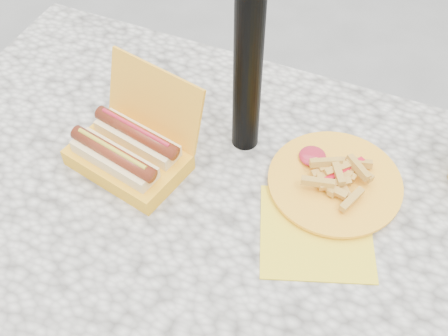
% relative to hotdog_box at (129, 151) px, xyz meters
% --- Properties ---
extents(picnic_table, '(1.20, 0.80, 0.75)m').
position_rel_hotdog_box_xyz_m(picnic_table, '(0.17, -0.02, -0.15)').
color(picnic_table, beige).
rests_on(picnic_table, ground).
extents(hotdog_box, '(0.24, 0.21, 0.16)m').
position_rel_hotdog_box_xyz_m(hotdog_box, '(0.00, 0.00, 0.00)').
color(hotdog_box, '#F8A723').
rests_on(hotdog_box, picnic_table).
extents(fries_plate, '(0.24, 0.35, 0.05)m').
position_rel_hotdog_box_xyz_m(fries_plate, '(0.36, 0.09, -0.02)').
color(fries_plate, yellow).
rests_on(fries_plate, picnic_table).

